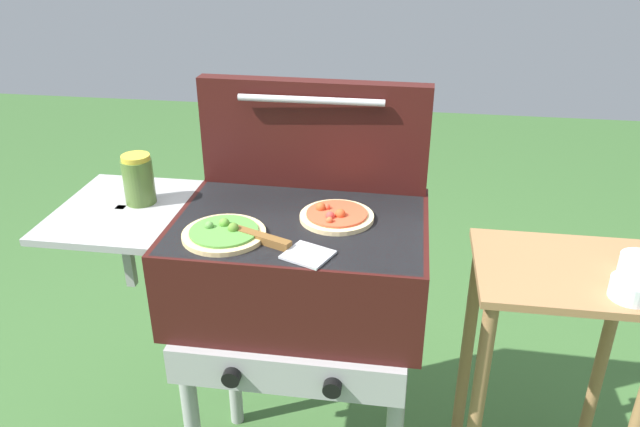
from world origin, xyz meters
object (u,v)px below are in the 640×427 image
(pizza_pepperoni, at_px, (336,216))
(topping_bowl_near, at_px, (639,265))
(prep_table, at_px, (551,347))
(pizza_veggie, at_px, (224,233))
(grill, at_px, (296,269))
(spatula, at_px, (280,245))
(sauce_jar, at_px, (138,179))
(topping_bowl_far, at_px, (632,290))

(pizza_pepperoni, relative_size, topping_bowl_near, 2.01)
(prep_table, distance_m, topping_bowl_near, 0.31)
(pizza_veggie, height_order, prep_table, pizza_veggie)
(prep_table, xyz_separation_m, topping_bowl_near, (0.16, 0.00, 0.26))
(grill, relative_size, spatula, 3.67)
(pizza_pepperoni, distance_m, sauce_jar, 0.53)
(pizza_pepperoni, bearing_deg, topping_bowl_far, -10.52)
(topping_bowl_far, bearing_deg, grill, 172.20)
(grill, xyz_separation_m, pizza_veggie, (-0.15, -0.11, 0.15))
(grill, distance_m, prep_table, 0.70)
(topping_bowl_near, height_order, topping_bowl_far, same)
(pizza_veggie, bearing_deg, topping_bowl_far, 0.25)
(pizza_pepperoni, xyz_separation_m, topping_bowl_far, (0.68, -0.13, -0.07))
(grill, height_order, pizza_pepperoni, pizza_pepperoni)
(sauce_jar, bearing_deg, pizza_veggie, -29.32)
(sauce_jar, height_order, topping_bowl_near, sauce_jar)
(pizza_veggie, relative_size, pizza_pepperoni, 1.07)
(topping_bowl_far, bearing_deg, spatula, -177.24)
(sauce_jar, bearing_deg, topping_bowl_near, -1.61)
(prep_table, bearing_deg, topping_bowl_far, -44.85)
(sauce_jar, bearing_deg, topping_bowl_far, -7.04)
(pizza_pepperoni, bearing_deg, prep_table, -1.48)
(pizza_pepperoni, xyz_separation_m, sauce_jar, (-0.53, 0.02, 0.06))
(grill, bearing_deg, topping_bowl_near, 0.42)
(sauce_jar, distance_m, topping_bowl_far, 1.23)
(grill, bearing_deg, prep_table, 0.37)
(sauce_jar, distance_m, prep_table, 1.17)
(topping_bowl_far, bearing_deg, topping_bowl_near, 66.77)
(pizza_pepperoni, bearing_deg, grill, -169.41)
(pizza_veggie, distance_m, spatula, 0.15)
(pizza_veggie, xyz_separation_m, spatula, (0.14, -0.03, -0.00))
(pizza_pepperoni, xyz_separation_m, prep_table, (0.57, -0.01, -0.33))
(prep_table, bearing_deg, grill, -179.63)
(pizza_pepperoni, relative_size, prep_table, 0.23)
(pizza_veggie, distance_m, topping_bowl_near, 1.00)
(pizza_veggie, xyz_separation_m, sauce_jar, (-0.27, 0.15, 0.06))
(sauce_jar, relative_size, spatula, 0.51)
(pizza_pepperoni, relative_size, sauce_jar, 1.40)
(prep_table, xyz_separation_m, topping_bowl_far, (0.11, -0.11, 0.26))
(sauce_jar, relative_size, topping_bowl_near, 1.43)
(sauce_jar, distance_m, spatula, 0.46)
(grill, relative_size, prep_table, 1.18)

